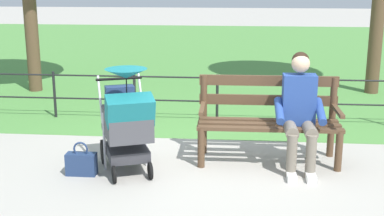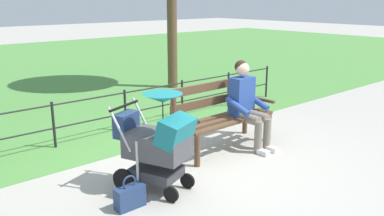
% 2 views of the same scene
% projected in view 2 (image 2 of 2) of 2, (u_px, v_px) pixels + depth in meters
% --- Properties ---
extents(ground_plane, '(60.00, 60.00, 0.00)m').
position_uv_depth(ground_plane, '(192.00, 160.00, 5.52)').
color(ground_plane, '#ADA89E').
extents(park_bench, '(1.61, 0.63, 0.96)m').
position_uv_depth(park_bench, '(220.00, 113.00, 5.88)').
color(park_bench, brown).
rests_on(park_bench, ground).
extents(person_on_bench, '(0.54, 0.74, 1.28)m').
position_uv_depth(person_on_bench, '(247.00, 102.00, 5.88)').
color(person_on_bench, slate).
rests_on(person_on_bench, ground).
extents(stroller, '(0.78, 1.00, 1.15)m').
position_uv_depth(stroller, '(158.00, 141.00, 4.50)').
color(stroller, black).
rests_on(stroller, ground).
extents(handbag, '(0.32, 0.14, 0.37)m').
position_uv_depth(handbag, '(130.00, 197.00, 4.23)').
color(handbag, navy).
rests_on(handbag, ground).
extents(park_fence, '(7.33, 0.04, 0.70)m').
position_uv_depth(park_fence, '(139.00, 104.00, 6.81)').
color(park_fence, black).
rests_on(park_fence, ground).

